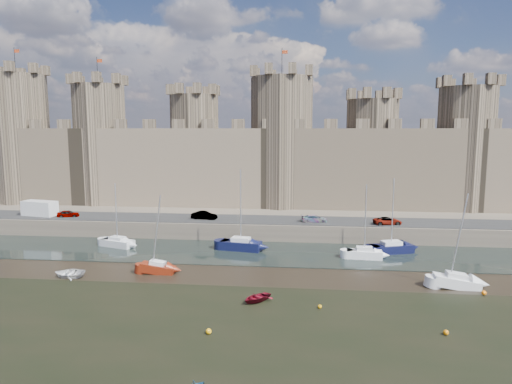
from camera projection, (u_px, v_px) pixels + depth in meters
ground at (227, 333)px, 37.09m from camera, size 160.00×160.00×0.00m
seaweed_patch at (213, 371)px, 31.18m from camera, size 70.00×34.00×0.01m
water_channel at (257, 253)px, 60.73m from camera, size 160.00×12.00×0.08m
quay at (274, 201)px, 96.03m from camera, size 160.00×60.00×2.50m
road at (263, 220)px, 70.24m from camera, size 160.00×7.00×0.10m
castle at (267, 155)px, 82.83m from camera, size 108.50×11.00×29.00m
car_0 at (68, 214)px, 72.31m from camera, size 3.56×2.08×1.14m
car_1 at (204, 215)px, 70.44m from camera, size 4.11×1.95×1.30m
car_2 at (314, 219)px, 68.44m from camera, size 3.99×2.02×1.11m
car_3 at (388, 221)px, 66.63m from camera, size 4.38×2.60×1.14m
van at (40, 209)px, 73.25m from camera, size 5.94×3.36×2.44m
sailboat_0 at (117, 242)px, 63.81m from camera, size 5.12×3.30×8.94m
sailboat_1 at (241, 244)px, 62.01m from camera, size 5.78×3.03×11.03m
sailboat_2 at (364, 253)px, 58.01m from camera, size 4.50×2.00×9.47m
sailboat_3 at (391, 247)px, 60.68m from camera, size 6.09×3.88×9.97m
sailboat_4 at (158, 267)px, 52.30m from camera, size 3.90×1.52×9.12m
sailboat_5 at (456, 281)px, 47.52m from camera, size 4.68×1.92×10.01m
dinghy_4 at (256, 298)px, 43.77m from camera, size 3.79×3.95×0.67m
dinghy_6 at (69, 274)px, 50.89m from camera, size 4.02×3.17×0.75m
buoy_1 at (320, 307)px, 42.05m from camera, size 0.39×0.39×0.39m
buoy_3 at (484, 293)px, 45.41m from camera, size 0.48×0.48×0.48m
buoy_4 at (209, 331)px, 36.82m from camera, size 0.47×0.47×0.47m
buoy_5 at (446, 332)px, 36.66m from camera, size 0.45×0.45×0.45m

